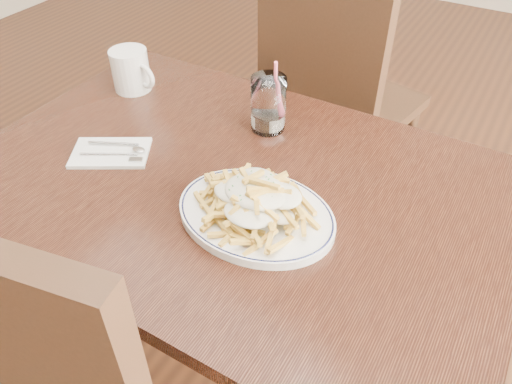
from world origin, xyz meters
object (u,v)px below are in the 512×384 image
Objects in this scene: fries_plate at (256,214)px; loaded_fries at (256,196)px; table at (235,204)px; water_glass at (268,107)px; chair_far at (333,92)px; coffee_mug at (131,70)px.

loaded_fries reaches higher than fries_plate.
water_glass is at bearing 98.90° from table.
chair_far is 0.72m from coffee_mug.
water_glass is at bearing 115.26° from loaded_fries.
water_glass is at bearing -84.93° from chair_far.
loaded_fries is at bearing -64.74° from water_glass.
table is 0.51m from coffee_mug.
loaded_fries is at bearing -26.48° from coffee_mug.
fries_plate is 0.05m from loaded_fries.
fries_plate is 0.33m from water_glass.
chair_far is 2.63× the size of fries_plate.
fries_plate is 1.38× the size of loaded_fries.
loaded_fries is (0.00, 0.00, 0.05)m from fries_plate.
chair_far reaches higher than fries_plate.
chair_far reaches higher than coffee_mug.
table is 6.42× the size of water_glass.
fries_plate reaches higher than table.
coffee_mug is (-0.37, -0.57, 0.24)m from chair_far.
table is 8.36× the size of coffee_mug.
loaded_fries is 1.48× the size of water_glass.
water_glass reaches higher than fries_plate.
coffee_mug is at bearing -177.43° from water_glass.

